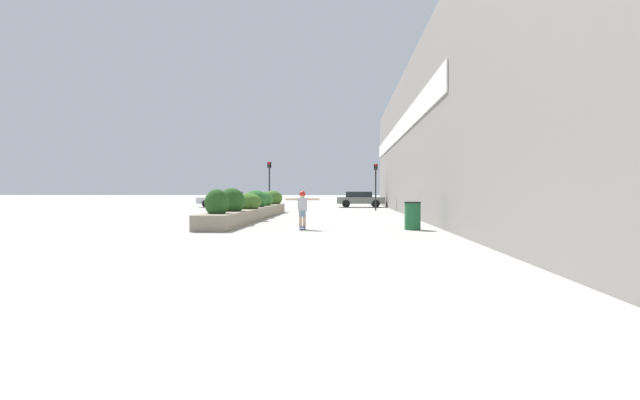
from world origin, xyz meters
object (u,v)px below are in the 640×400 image
at_px(skateboarder, 302,205).
at_px(traffic_light_right, 376,179).
at_px(skateboard, 302,228).
at_px(trash_bin, 413,216).
at_px(car_center_right, 360,199).
at_px(traffic_light_left, 269,178).
at_px(car_center_left, 438,198).
at_px(car_leftmost, 226,199).

distance_m(skateboarder, traffic_light_right, 16.95).
height_order(skateboard, trash_bin, trash_bin).
distance_m(skateboarder, car_center_right, 23.03).
distance_m(car_center_right, traffic_light_right, 6.69).
bearing_deg(traffic_light_right, skateboarder, -103.45).
height_order(traffic_light_left, traffic_light_right, traffic_light_left).
bearing_deg(skateboarder, traffic_light_right, 68.88).
bearing_deg(traffic_light_left, traffic_light_right, 0.57).
bearing_deg(car_center_left, trash_bin, -14.31).
bearing_deg(traffic_light_left, car_leftmost, 131.12).
height_order(skateboard, car_leftmost, car_leftmost).
height_order(car_leftmost, traffic_light_right, traffic_light_right).
distance_m(trash_bin, car_center_right, 22.70).
bearing_deg(car_leftmost, trash_bin, -148.48).
distance_m(trash_bin, car_leftmost, 25.81).
bearing_deg(traffic_light_left, trash_bin, -62.54).
distance_m(skateboarder, car_leftmost, 24.05).
distance_m(skateboarder, traffic_light_left, 16.95).
bearing_deg(skateboarder, car_leftmost, 105.09).
height_order(skateboarder, car_center_left, car_center_left).
bearing_deg(car_center_left, car_leftmost, -85.54).
bearing_deg(car_center_left, skateboarder, -23.27).
relative_size(traffic_light_left, traffic_light_right, 1.05).
height_order(car_leftmost, car_center_right, car_center_right).
xyz_separation_m(trash_bin, car_center_left, (6.00, 23.52, 0.30)).
height_order(car_center_left, traffic_light_left, traffic_light_left).
bearing_deg(trash_bin, skateboarder, -177.64).
bearing_deg(car_center_right, traffic_light_right, 8.55).
bearing_deg(skateboard, skateboarder, -96.77).
distance_m(car_center_right, traffic_light_left, 9.83).
xyz_separation_m(skateboard, traffic_light_left, (-4.21, 16.34, 2.44)).
bearing_deg(car_center_left, car_center_right, -83.22).
xyz_separation_m(skateboard, car_center_right, (2.97, 22.84, 0.70)).
height_order(skateboard, car_center_left, car_center_left).
distance_m(car_leftmost, car_center_right, 12.28).
relative_size(car_center_left, traffic_light_left, 1.08).
bearing_deg(traffic_light_left, skateboarder, -75.55).
xyz_separation_m(skateboard, car_leftmost, (-9.30, 22.17, 0.69)).
height_order(skateboard, skateboarder, skateboarder).
bearing_deg(trash_bin, car_center_left, 75.69).
height_order(skateboard, car_center_right, car_center_right).
bearing_deg(traffic_light_right, traffic_light_left, -179.43).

